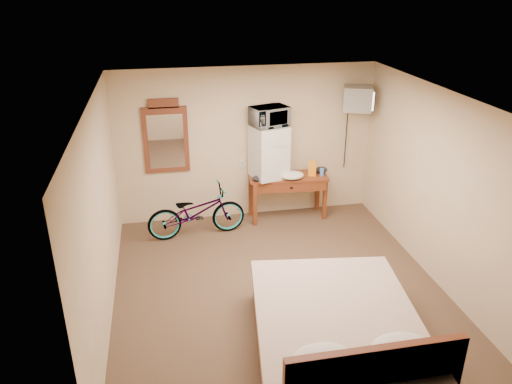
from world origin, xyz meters
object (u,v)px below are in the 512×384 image
microwave (269,116)px  bicycle (196,212)px  blue_cup (322,172)px  bed (338,336)px  mini_fridge (269,152)px  crt_television (357,99)px  wall_mirror (166,137)px  desk (288,184)px

microwave → bicycle: bearing=179.4°
blue_cup → bed: size_ratio=0.05×
mini_fridge → bicycle: bearing=-162.6°
microwave → bed: microwave is taller
crt_television → wall_mirror: 3.07m
crt_television → wall_mirror: (-3.01, 0.25, -0.53)m
mini_fridge → wall_mirror: size_ratio=0.72×
mini_fridge → crt_television: bearing=-1.8°
desk → bicycle: bicycle is taller
desk → mini_fridge: mini_fridge is taller
desk → mini_fridge: 0.64m
bicycle → bed: size_ratio=0.62×
microwave → bicycle: size_ratio=0.37×
desk → microwave: (-0.32, 0.07, 1.13)m
blue_cup → bicycle: blue_cup is taller
bicycle → blue_cup: bearing=-89.1°
wall_mirror → bicycle: 1.26m
blue_cup → crt_television: size_ratio=0.19×
desk → wall_mirror: wall_mirror is taller
mini_fridge → blue_cup: size_ratio=7.01×
desk → blue_cup: (0.54, -0.06, 0.19)m
microwave → blue_cup: size_ratio=4.62×
wall_mirror → microwave: bearing=-7.3°
crt_television → wall_mirror: bearing=175.2°
desk → bed: 3.40m
microwave → bicycle: microwave is taller
desk → microwave: 1.17m
microwave → bicycle: 1.87m
microwave → crt_television: (1.41, -0.04, 0.23)m
desk → bicycle: 1.59m
microwave → desk: bearing=-29.6°
wall_mirror → crt_television: bearing=-4.8°
desk → microwave: size_ratio=2.36×
blue_cup → crt_television: crt_television is taller
mini_fridge → bed: bearing=-90.2°
desk → crt_television: size_ratio=2.12×
blue_cup → crt_television: bearing=8.8°
bicycle → bed: 3.28m
mini_fridge → wall_mirror: bearing=172.7°
blue_cup → bed: (-0.87, -3.30, -0.52)m
crt_television → wall_mirror: crt_television is taller
blue_cup → bicycle: 2.15m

